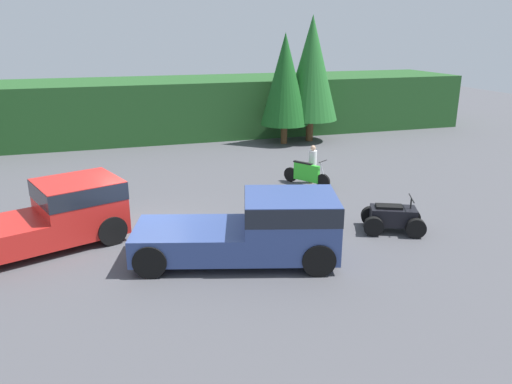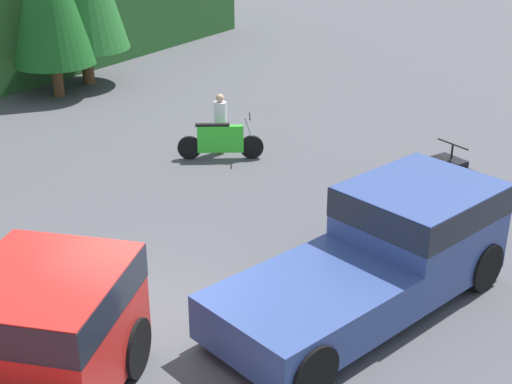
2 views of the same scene
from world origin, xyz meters
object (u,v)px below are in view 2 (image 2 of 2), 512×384
at_px(pickup_truck_second, 388,247).
at_px(rider_person, 220,121).
at_px(quad_atv, 434,177).
at_px(dirt_bike, 221,141).
at_px(pickup_truck_red, 20,365).

bearing_deg(pickup_truck_second, rider_person, 71.72).
distance_m(quad_atv, rider_person, 5.85).
relative_size(pickup_truck_second, dirt_bike, 3.10).
bearing_deg(quad_atv, pickup_truck_red, -167.10).
relative_size(pickup_truck_red, dirt_bike, 2.89).
distance_m(dirt_bike, quad_atv, 5.62).
distance_m(pickup_truck_second, dirt_bike, 7.59).
bearing_deg(quad_atv, rider_person, 117.27).
bearing_deg(pickup_truck_red, quad_atv, -31.05).
height_order(pickup_truck_red, pickup_truck_second, same).
height_order(pickup_truck_second, quad_atv, pickup_truck_second).
bearing_deg(rider_person, quad_atv, -31.73).
relative_size(dirt_bike, quad_atv, 0.86).
bearing_deg(rider_person, pickup_truck_red, -104.46).
xyz_separation_m(pickup_truck_red, quad_atv, (10.43, -2.03, -0.56)).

